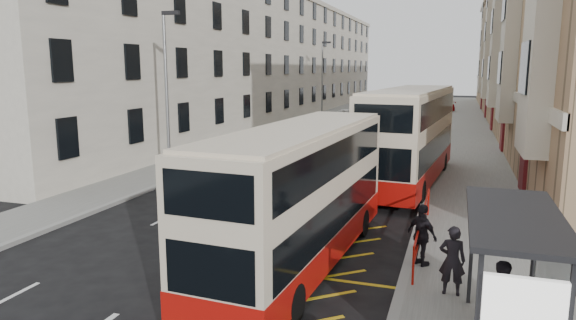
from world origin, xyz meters
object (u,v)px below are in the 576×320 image
(street_lamp_near, at_px, (167,86))
(car_silver, at_px, (376,106))
(bus_shelter, at_px, (523,259))
(white_van, at_px, (345,117))
(pedestrian_near, at_px, (452,260))
(car_dark, at_px, (377,98))
(car_red, at_px, (443,106))
(double_decker_front, at_px, (301,196))
(pedestrian_far, at_px, (422,235))
(double_decker_rear, at_px, (410,136))
(street_lamp_far, at_px, (323,76))
(pedestrian_mid, at_px, (503,300))

(street_lamp_near, relative_size, car_silver, 2.07)
(bus_shelter, bearing_deg, white_van, 106.39)
(bus_shelter, bearing_deg, pedestrian_near, 114.18)
(car_dark, bearing_deg, car_silver, -77.81)
(car_dark, bearing_deg, car_red, -47.37)
(bus_shelter, bearing_deg, car_dark, 100.57)
(pedestrian_near, bearing_deg, bus_shelter, 113.74)
(bus_shelter, height_order, double_decker_front, double_decker_front)
(car_red, bearing_deg, pedestrian_far, 71.54)
(pedestrian_near, distance_m, car_dark, 71.00)
(car_silver, xyz_separation_m, car_red, (8.10, 3.11, 0.05))
(car_silver, bearing_deg, car_red, 19.92)
(bus_shelter, distance_m, double_decker_rear, 15.44)
(double_decker_front, relative_size, double_decker_rear, 0.87)
(bus_shelter, relative_size, pedestrian_near, 2.50)
(pedestrian_near, xyz_separation_m, car_dark, (-12.36, 69.91, -0.28))
(double_decker_front, distance_m, white_van, 36.47)
(car_silver, distance_m, car_dark, 16.33)
(street_lamp_near, height_order, white_van, street_lamp_near)
(pedestrian_near, xyz_separation_m, car_silver, (-10.06, 53.74, -0.34))
(car_red, bearing_deg, car_silver, 1.34)
(street_lamp_far, height_order, pedestrian_near, street_lamp_far)
(street_lamp_far, relative_size, pedestrian_mid, 5.00)
(double_decker_front, distance_m, pedestrian_mid, 5.86)
(street_lamp_far, relative_size, double_decker_front, 0.80)
(pedestrian_mid, distance_m, car_red, 58.72)
(double_decker_front, xyz_separation_m, white_van, (-6.37, 35.89, -1.26))
(double_decker_front, distance_m, car_silver, 53.14)
(pedestrian_mid, height_order, pedestrian_far, pedestrian_far)
(double_decker_rear, relative_size, white_van, 2.14)
(double_decker_front, bearing_deg, pedestrian_mid, -25.16)
(street_lamp_far, distance_m, double_decker_front, 40.02)
(double_decker_rear, xyz_separation_m, pedestrian_near, (2.16, -12.44, -1.31))
(street_lamp_near, bearing_deg, car_dark, 88.90)
(white_van, bearing_deg, pedestrian_far, -53.32)
(double_decker_front, relative_size, car_dark, 2.30)
(street_lamp_near, bearing_deg, pedestrian_near, -35.83)
(double_decker_front, xyz_separation_m, double_decker_rear, (1.90, 11.48, 0.30))
(pedestrian_far, height_order, car_red, pedestrian_far)
(double_decker_rear, distance_m, car_red, 44.44)
(street_lamp_far, relative_size, car_red, 1.64)
(street_lamp_near, xyz_separation_m, double_decker_rear, (11.35, 2.68, -2.32))
(pedestrian_far, height_order, white_van, pedestrian_far)
(pedestrian_far, bearing_deg, double_decker_front, 52.15)
(bus_shelter, distance_m, car_silver, 57.51)
(street_lamp_near, relative_size, pedestrian_mid, 5.00)
(pedestrian_mid, height_order, car_red, pedestrian_mid)
(car_silver, bearing_deg, white_van, -92.32)
(car_red, bearing_deg, car_dark, -71.13)
(double_decker_rear, xyz_separation_m, car_red, (0.20, 44.42, -1.61))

